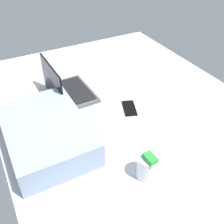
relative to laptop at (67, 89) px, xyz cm
name	(u,v)px	position (x,y,z in cm)	size (l,w,h in cm)	color
bed_mattress	(122,116)	(-23.19, -25.23, -13.41)	(180.00, 140.00, 18.00)	#B7BCC6
laptop	(67,89)	(0.00, 0.00, 0.00)	(33.51, 23.73, 23.00)	#4C4C51
snack_cup	(147,166)	(-73.25, -8.48, 1.63)	(9.00, 9.00, 13.43)	silver
cell_phone	(129,108)	(-29.30, -26.52, -4.01)	(6.80, 14.00, 0.80)	black
pillow	(46,133)	(-34.48, 22.77, 2.09)	(52.00, 36.00, 13.00)	#8C9EB7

